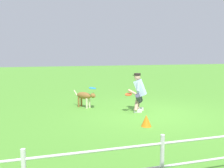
% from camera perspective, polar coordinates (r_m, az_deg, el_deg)
% --- Properties ---
extents(ground_plane, '(60.00, 60.00, 0.00)m').
position_cam_1_polar(ground_plane, '(8.21, 8.96, -6.85)').
color(ground_plane, '#569E33').
extents(person, '(0.71, 0.61, 1.29)m').
position_cam_1_polar(person, '(8.41, 6.18, -1.63)').
color(person, silver).
rests_on(person, ground_plane).
extents(dog, '(0.70, 0.90, 0.60)m').
position_cam_1_polar(dog, '(9.06, -6.17, -2.84)').
color(dog, olive).
rests_on(dog, ground_plane).
extents(frisbee_flying, '(0.34, 0.34, 0.06)m').
position_cam_1_polar(frisbee_flying, '(8.80, -4.47, -0.94)').
color(frisbee_flying, '#2390DB').
extents(frisbee_held, '(0.25, 0.25, 0.10)m').
position_cam_1_polar(frisbee_held, '(8.26, 3.77, -2.38)').
color(frisbee_held, '#E6511F').
rests_on(frisbee_held, person).
extents(training_cone, '(0.28, 0.28, 0.31)m').
position_cam_1_polar(training_cone, '(6.85, 7.83, -8.30)').
color(training_cone, orange).
rests_on(training_cone, ground_plane).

